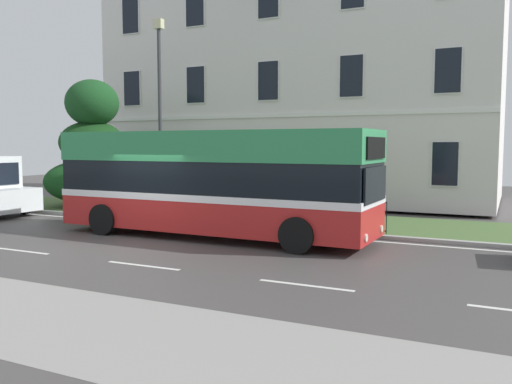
{
  "coord_description": "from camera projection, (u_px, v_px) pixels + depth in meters",
  "views": [
    {
      "loc": [
        9.64,
        -11.63,
        2.79
      ],
      "look_at": [
        2.35,
        3.5,
        1.3
      ],
      "focal_mm": 37.54,
      "sensor_mm": 36.0,
      "label": 1
    }
  ],
  "objects": [
    {
      "name": "evergreen_tree",
      "position": [
        90.0,
        154.0,
        23.27
      ],
      "size": [
        3.61,
        3.61,
        5.46
      ],
      "color": "#423328",
      "rests_on": "ground_plane"
    },
    {
      "name": "street_lamp_post",
      "position": [
        160.0,
        105.0,
        20.61
      ],
      "size": [
        0.36,
        0.24,
        7.43
      ],
      "color": "#333338",
      "rests_on": "ground_plane"
    },
    {
      "name": "georgian_townhouse",
      "position": [
        306.0,
        65.0,
        27.56
      ],
      "size": [
        19.03,
        9.61,
        13.49
      ],
      "color": "silver",
      "rests_on": "ground_plane"
    },
    {
      "name": "single_decker_bus",
      "position": [
        213.0,
        182.0,
        16.1
      ],
      "size": [
        9.91,
        2.82,
        3.19
      ],
      "rotation": [
        0.0,
        0.0,
        -0.02
      ],
      "color": "#B3201F",
      "rests_on": "ground_plane"
    },
    {
      "name": "ground_plane",
      "position": [
        143.0,
        242.0,
        15.55
      ],
      "size": [
        60.0,
        56.0,
        0.18
      ],
      "color": "#474342"
    },
    {
      "name": "iron_verge_railing",
      "position": [
        202.0,
        206.0,
        18.83
      ],
      "size": [
        12.94,
        0.04,
        0.97
      ],
      "color": "black",
      "rests_on": "ground_plane"
    }
  ]
}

